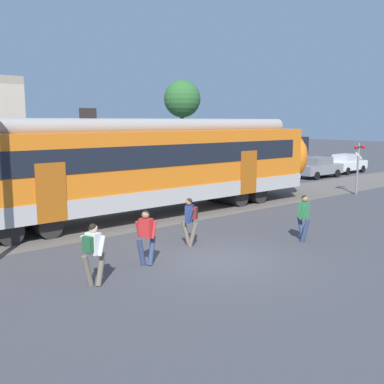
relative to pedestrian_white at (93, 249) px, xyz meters
name	(u,v)px	position (x,y,z in m)	size (l,w,h in m)	color
ground_plane	(219,260)	(3.98, -0.44, -0.99)	(160.00, 160.00, 0.00)	#424247
pedestrian_white	(93,249)	(0.00, 0.00, 0.00)	(0.71, 0.53, 1.67)	#6B6051
pedestrian_red	(146,234)	(1.99, 0.56, -0.03)	(0.71, 0.52, 1.67)	navy
pedestrian_navy	(190,218)	(4.29, 1.35, 0.00)	(0.51, 0.70, 1.67)	#6B6051
pedestrian_green	(304,215)	(7.79, -0.70, -0.03)	(0.53, 0.65, 1.67)	navy
parked_car_silver	(273,172)	(18.35, 9.79, -0.21)	(4.01, 1.77, 1.54)	#B7BABF
parked_car_grey	(318,167)	(23.51, 9.77, -0.21)	(4.04, 1.83, 1.54)	gray
parked_car_white	(346,163)	(27.88, 10.15, -0.21)	(4.09, 1.93, 1.54)	silver
crossing_signal	(358,160)	(18.56, 3.64, 1.02)	(0.96, 0.21, 3.00)	gray
street_tree_right	(182,100)	(17.28, 18.36, 4.89)	(2.92, 2.92, 7.41)	brown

